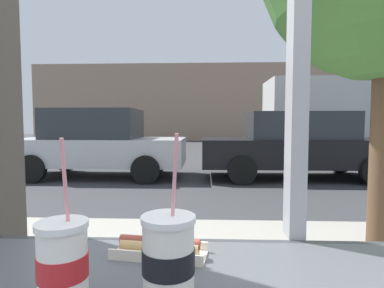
# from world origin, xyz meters

# --- Properties ---
(ground_plane) EXTENTS (60.00, 60.00, 0.00)m
(ground_plane) POSITION_xyz_m (0.00, 8.00, 0.00)
(ground_plane) COLOR #38383A
(sidewalk_strip) EXTENTS (16.00, 2.80, 0.11)m
(sidewalk_strip) POSITION_xyz_m (0.00, 1.60, 0.06)
(sidewalk_strip) COLOR #9E998E
(sidewalk_strip) RESTS_ON ground
(building_facade_far) EXTENTS (28.00, 1.20, 6.02)m
(building_facade_far) POSITION_xyz_m (0.00, 23.96, 3.01)
(building_facade_far) COLOR gray
(building_facade_far) RESTS_ON ground
(soda_cup_left) EXTENTS (0.10, 0.10, 0.33)m
(soda_cup_left) POSITION_xyz_m (-0.35, -0.31, 1.08)
(soda_cup_left) COLOR white
(soda_cup_left) RESTS_ON window_counter
(soda_cup_right) EXTENTS (0.10, 0.10, 0.33)m
(soda_cup_right) POSITION_xyz_m (-0.54, -0.33, 1.08)
(soda_cup_right) COLOR white
(soda_cup_right) RESTS_ON window_counter
(hotdog_tray_near) EXTENTS (0.26, 0.13, 0.05)m
(hotdog_tray_near) POSITION_xyz_m (-0.40, -0.09, 1.01)
(hotdog_tray_near) COLOR beige
(hotdog_tray_near) RESTS_ON window_counter
(parked_car_silver) EXTENTS (4.17, 1.96, 1.70)m
(parked_car_silver) POSITION_xyz_m (-2.94, 6.76, 0.86)
(parked_car_silver) COLOR #BCBCC1
(parked_car_silver) RESTS_ON ground
(parked_car_black) EXTENTS (4.59, 1.95, 1.62)m
(parked_car_black) POSITION_xyz_m (1.96, 6.76, 0.83)
(parked_car_black) COLOR black
(parked_car_black) RESTS_ON ground
(box_truck) EXTENTS (7.15, 2.44, 2.96)m
(box_truck) POSITION_xyz_m (5.50, 10.92, 1.62)
(box_truck) COLOR beige
(box_truck) RESTS_ON ground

